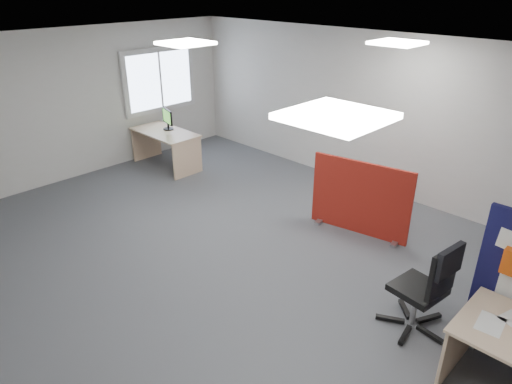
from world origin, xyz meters
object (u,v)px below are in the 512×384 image
Objects in this scene: monitor_second at (168,118)px; red_divider at (360,199)px; second_desk at (167,140)px; office_chair at (430,284)px.

red_divider is at bearing 19.74° from monitor_second.
second_desk is at bearing -43.20° from monitor_second.
office_chair is (5.88, -0.94, 0.09)m from second_desk.
monitor_second is at bearing 121.25° from second_desk.
office_chair is (5.94, -1.04, -0.32)m from monitor_second.
red_divider is 1.02× the size of second_desk.
office_chair reaches higher than monitor_second.
red_divider is at bearing 149.10° from office_chair.
second_desk is 5.96m from office_chair.
red_divider is 3.35× the size of monitor_second.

